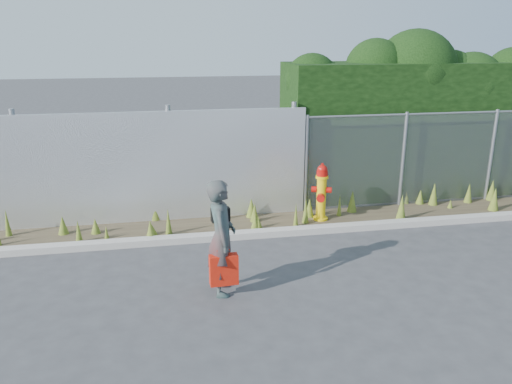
{
  "coord_description": "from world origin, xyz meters",
  "views": [
    {
      "loc": [
        -1.8,
        -6.62,
        3.56
      ],
      "look_at": [
        -0.3,
        1.4,
        1.0
      ],
      "focal_mm": 35.0,
      "sensor_mm": 36.0,
      "label": 1
    }
  ],
  "objects": [
    {
      "name": "woman",
      "position": [
        -1.08,
        -0.14,
        0.85
      ],
      "size": [
        0.47,
        0.66,
        1.69
      ],
      "primitive_type": "imported",
      "rotation": [
        0.0,
        0.0,
        1.47
      ],
      "color": "#0F655F",
      "rests_on": "ground"
    },
    {
      "name": "chainlink_fence",
      "position": [
        4.25,
        3.0,
        1.03
      ],
      "size": [
        6.5,
        0.07,
        2.05
      ],
      "color": "gray",
      "rests_on": "ground"
    },
    {
      "name": "red_tote_bag",
      "position": [
        -1.08,
        -0.29,
        0.42
      ],
      "size": [
        0.4,
        0.15,
        0.52
      ],
      "rotation": [
        0.0,
        0.0,
        0.05
      ],
      "color": "red"
    },
    {
      "name": "curb",
      "position": [
        0.0,
        1.8,
        0.06
      ],
      "size": [
        16.0,
        0.22,
        0.12
      ],
      "primitive_type": "cube",
      "color": "#ABA39A",
      "rests_on": "ground"
    },
    {
      "name": "hedge",
      "position": [
        4.58,
        4.01,
        2.0
      ],
      "size": [
        7.34,
        1.93,
        3.72
      ],
      "color": "black",
      "rests_on": "ground"
    },
    {
      "name": "ground",
      "position": [
        0.0,
        0.0,
        0.0
      ],
      "size": [
        80.0,
        80.0,
        0.0
      ],
      "primitive_type": "plane",
      "color": "#3A3A3D",
      "rests_on": "ground"
    },
    {
      "name": "black_shoulder_bag",
      "position": [
        -1.08,
        -0.01,
        1.15
      ],
      "size": [
        0.26,
        0.11,
        0.2
      ],
      "rotation": [
        0.0,
        0.0,
        0.18
      ],
      "color": "black"
    },
    {
      "name": "corrugated_fence",
      "position": [
        -3.25,
        3.01,
        1.1
      ],
      "size": [
        8.5,
        0.21,
        2.3
      ],
      "color": "silver",
      "rests_on": "ground"
    },
    {
      "name": "fire_hydrant",
      "position": [
        1.21,
        2.41,
        0.57
      ],
      "size": [
        0.4,
        0.35,
        1.18
      ],
      "rotation": [
        0.0,
        0.0,
        -0.38
      ],
      "color": "yellow",
      "rests_on": "ground"
    },
    {
      "name": "weed_strip",
      "position": [
        0.53,
        2.51,
        0.15
      ],
      "size": [
        16.0,
        1.33,
        0.54
      ],
      "color": "#453827",
      "rests_on": "ground"
    }
  ]
}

